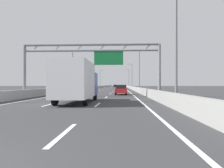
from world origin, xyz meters
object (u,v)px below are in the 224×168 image
at_px(streetlamp_left_far, 92,74).
at_px(orange_car, 122,87).
at_px(streetlamp_right_far, 131,74).
at_px(streetlamp_left_mid, 74,68).
at_px(streetlamp_right_near, 173,33).
at_px(streetlamp_right_distant, 128,77).
at_px(box_truck, 77,81).
at_px(streetlamp_right_mid, 138,68).
at_px(red_car, 121,90).
at_px(sign_gantry, 93,56).
at_px(black_car, 115,86).
at_px(streetlamp_left_distant, 101,77).
at_px(white_car, 122,87).

distance_m(streetlamp_left_far, orange_car, 18.28).
relative_size(streetlamp_left_far, streetlamp_right_far, 1.00).
distance_m(streetlamp_left_mid, streetlamp_right_far, 34.87).
relative_size(streetlamp_right_near, orange_car, 2.23).
bearing_deg(streetlamp_right_distant, streetlamp_right_far, -90.00).
bearing_deg(box_truck, orange_car, 85.49).
relative_size(streetlamp_right_mid, streetlamp_right_distant, 1.00).
relative_size(streetlamp_left_mid, red_car, 2.25).
relative_size(sign_gantry, streetlamp_right_far, 1.71).
bearing_deg(orange_car, box_truck, -94.51).
xyz_separation_m(streetlamp_left_mid, streetlamp_right_mid, (14.93, 0.00, 0.00)).
xyz_separation_m(sign_gantry, streetlamp_right_far, (7.19, 54.77, 0.56)).
bearing_deg(sign_gantry, box_truck, -92.59).
bearing_deg(black_car, streetlamp_left_far, -100.36).
distance_m(sign_gantry, box_truck, 8.03).
height_order(sign_gantry, streetlamp_left_far, streetlamp_left_far).
xyz_separation_m(streetlamp_right_near, black_car, (-7.44, 104.00, -4.65)).
bearing_deg(streetlamp_left_mid, streetlamp_left_distant, 90.00).
bearing_deg(streetlamp_left_mid, orange_car, 57.86).
xyz_separation_m(streetlamp_right_far, orange_car, (-3.70, -13.64, -4.68)).
distance_m(sign_gantry, red_car, 8.09).
height_order(streetlamp_right_near, streetlamp_left_distant, same).
bearing_deg(orange_car, streetlamp_right_distant, 85.32).
distance_m(streetlamp_right_distant, white_car, 29.71).
bearing_deg(black_car, box_truck, -90.05).
bearing_deg(streetlamp_right_mid, sign_gantry, -107.19).
bearing_deg(streetlamp_right_distant, box_truck, -94.59).
relative_size(streetlamp_right_mid, box_truck, 1.25).
relative_size(streetlamp_right_far, streetlamp_left_distant, 1.00).
distance_m(streetlamp_left_far, streetlamp_right_distant, 34.87).
distance_m(streetlamp_left_mid, red_car, 20.84).
distance_m(white_car, orange_car, 16.04).
bearing_deg(black_car, sign_gantry, -89.85).
bearing_deg(box_truck, streetlamp_right_mid, 76.21).
bearing_deg(sign_gantry, streetlamp_right_distant, 85.23).
distance_m(streetlamp_left_mid, streetlamp_right_distant, 64.78).
distance_m(streetlamp_left_mid, black_car, 73.02).
distance_m(streetlamp_left_mid, streetlamp_right_mid, 14.93).
distance_m(streetlamp_left_far, red_car, 50.04).
relative_size(sign_gantry, box_truck, 2.14).
height_order(sign_gantry, streetlamp_right_distant, streetlamp_right_distant).
distance_m(streetlamp_right_mid, white_car, 34.42).
bearing_deg(streetlamp_left_mid, black_car, 84.10).
xyz_separation_m(black_car, orange_car, (3.74, -54.61, -0.03)).
height_order(streetlamp_left_far, streetlamp_left_distant, same).
height_order(streetlamp_right_distant, red_car, streetlamp_right_distant).
xyz_separation_m(white_car, orange_car, (-0.07, -16.04, -0.01)).
xyz_separation_m(streetlamp_left_far, orange_car, (11.23, -13.64, -4.68)).
height_order(red_car, box_truck, box_truck).
xyz_separation_m(streetlamp_left_mid, red_car, (10.98, -17.08, -4.66)).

